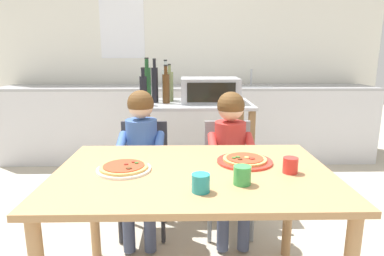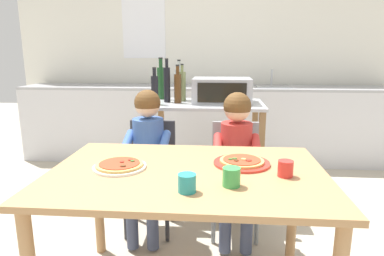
{
  "view_description": "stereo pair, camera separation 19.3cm",
  "coord_description": "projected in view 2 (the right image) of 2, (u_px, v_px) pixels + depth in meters",
  "views": [
    {
      "loc": [
        -0.04,
        -1.59,
        1.32
      ],
      "look_at": [
        0.0,
        0.3,
        0.9
      ],
      "focal_mm": 31.33,
      "sensor_mm": 36.0,
      "label": 1
    },
    {
      "loc": [
        0.15,
        -1.58,
        1.32
      ],
      "look_at": [
        0.0,
        0.3,
        0.9
      ],
      "focal_mm": 31.33,
      "sensor_mm": 36.0,
      "label": 2
    }
  ],
  "objects": [
    {
      "name": "bottle_clear_vinegar",
      "position": [
        178.0,
        87.0,
        2.85
      ],
      "size": [
        0.06,
        0.06,
        0.32
      ],
      "color": "#4C2D14",
      "rests_on": "kitchen_island_cart"
    },
    {
      "name": "pizza_plate_white",
      "position": [
        120.0,
        166.0,
        1.71
      ],
      "size": [
        0.27,
        0.27,
        0.03
      ],
      "color": "white",
      "rests_on": "dining_table"
    },
    {
      "name": "bottle_dark_olive_oil",
      "position": [
        155.0,
        89.0,
        2.78
      ],
      "size": [
        0.06,
        0.06,
        0.31
      ],
      "color": "black",
      "rests_on": "kitchen_island_cart"
    },
    {
      "name": "dining_table",
      "position": [
        187.0,
        188.0,
        1.7
      ],
      "size": [
        1.38,
        0.93,
        0.75
      ],
      "color": "#AD7F51",
      "rests_on": "ground"
    },
    {
      "name": "child_in_blue_striped_shirt",
      "position": [
        147.0,
        147.0,
        2.35
      ],
      "size": [
        0.32,
        0.42,
        1.05
      ],
      "color": "#424C6B",
      "rests_on": "ground"
    },
    {
      "name": "kitchen_island_cart",
      "position": [
        206.0,
        136.0,
        2.95
      ],
      "size": [
        0.97,
        0.61,
        0.9
      ],
      "color": "#B7BABF",
      "rests_on": "ground"
    },
    {
      "name": "child_in_red_shirt",
      "position": [
        237.0,
        149.0,
        2.31
      ],
      "size": [
        0.32,
        0.42,
        1.04
      ],
      "color": "#424C6B",
      "rests_on": "ground"
    },
    {
      "name": "bottle_squat_spirits",
      "position": [
        167.0,
        84.0,
        2.89
      ],
      "size": [
        0.06,
        0.06,
        0.37
      ],
      "color": "black",
      "rests_on": "kitchen_island_cart"
    },
    {
      "name": "bottle_brown_beer",
      "position": [
        161.0,
        82.0,
        3.09
      ],
      "size": [
        0.07,
        0.07,
        0.38
      ],
      "color": "#1E4723",
      "rests_on": "kitchen_island_cart"
    },
    {
      "name": "drinking_cup_red",
      "position": [
        285.0,
        169.0,
        1.59
      ],
      "size": [
        0.07,
        0.07,
        0.08
      ],
      "primitive_type": "cylinder",
      "color": "red",
      "rests_on": "dining_table"
    },
    {
      "name": "kitchen_counter",
      "position": [
        207.0,
        123.0,
        4.19
      ],
      "size": [
        4.53,
        0.6,
        1.12
      ],
      "color": "silver",
      "rests_on": "ground"
    },
    {
      "name": "toaster_oven",
      "position": [
        222.0,
        90.0,
        2.87
      ],
      "size": [
        0.49,
        0.36,
        0.21
      ],
      "color": "#999BA0",
      "rests_on": "kitchen_island_cart"
    },
    {
      "name": "dining_chair_left",
      "position": [
        151.0,
        167.0,
        2.51
      ],
      "size": [
        0.36,
        0.36,
        0.81
      ],
      "color": "#333338",
      "rests_on": "ground"
    },
    {
      "name": "dining_chair_right",
      "position": [
        235.0,
        170.0,
        2.46
      ],
      "size": [
        0.36,
        0.36,
        0.81
      ],
      "color": "gray",
      "rests_on": "ground"
    },
    {
      "name": "bottle_tall_green_wine",
      "position": [
        179.0,
        84.0,
        3.06
      ],
      "size": [
        0.07,
        0.07,
        0.36
      ],
      "color": "#ADB7B2",
      "rests_on": "kitchen_island_cart"
    },
    {
      "name": "bottle_slim_sauce",
      "position": [
        182.0,
        86.0,
        2.96
      ],
      "size": [
        0.07,
        0.07,
        0.33
      ],
      "color": "olive",
      "rests_on": "kitchen_island_cart"
    },
    {
      "name": "pizza_plate_red_rimmed",
      "position": [
        242.0,
        162.0,
        1.77
      ],
      "size": [
        0.3,
        0.3,
        0.03
      ],
      "color": "red",
      "rests_on": "dining_table"
    },
    {
      "name": "ground_plane",
      "position": [
        200.0,
        206.0,
        2.96
      ],
      "size": [
        11.48,
        11.48,
        0.0
      ],
      "primitive_type": "plane",
      "color": "#B7AD99"
    },
    {
      "name": "drinking_cup_teal",
      "position": [
        187.0,
        183.0,
        1.41
      ],
      "size": [
        0.08,
        0.08,
        0.08
      ],
      "primitive_type": "cylinder",
      "color": "teal",
      "rests_on": "dining_table"
    },
    {
      "name": "back_wall_tiled",
      "position": [
        208.0,
        50.0,
        4.39
      ],
      "size": [
        5.04,
        0.13,
        2.7
      ],
      "color": "white",
      "rests_on": "ground"
    },
    {
      "name": "drinking_cup_green",
      "position": [
        231.0,
        177.0,
        1.47
      ],
      "size": [
        0.08,
        0.08,
        0.08
      ],
      "primitive_type": "cylinder",
      "color": "green",
      "rests_on": "dining_table"
    }
  ]
}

